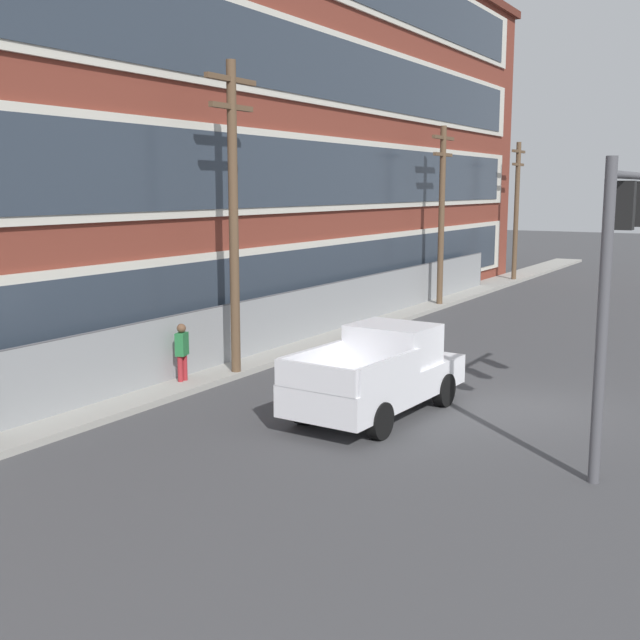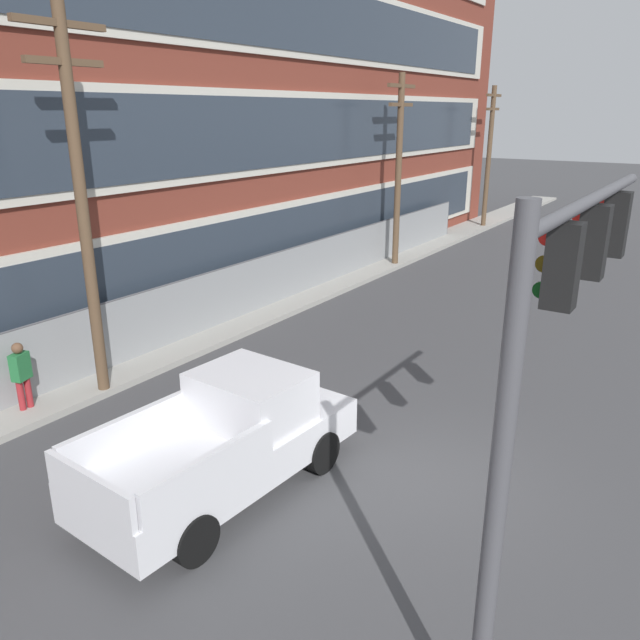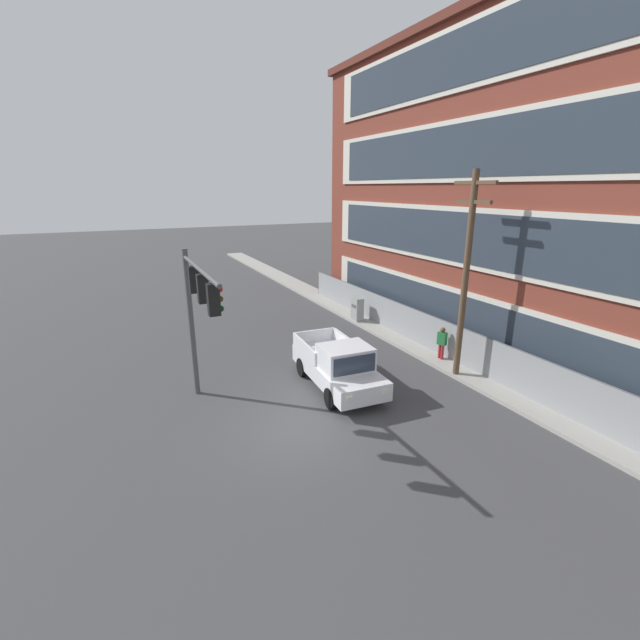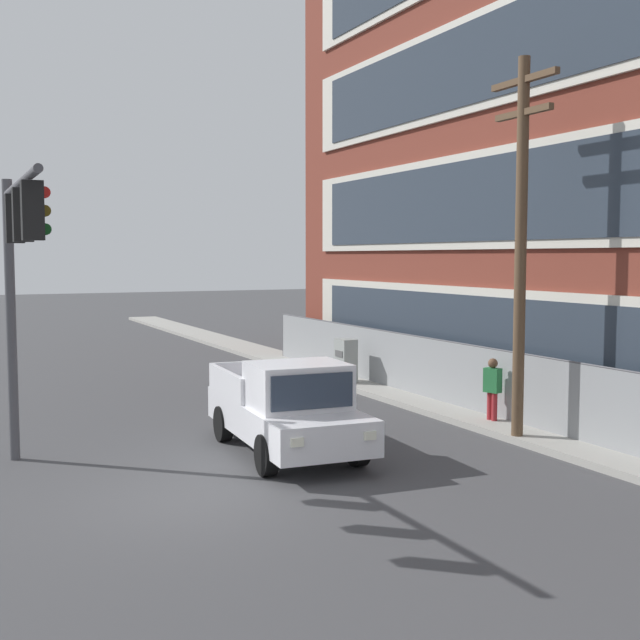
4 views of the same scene
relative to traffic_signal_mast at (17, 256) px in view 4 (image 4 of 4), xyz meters
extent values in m
plane|color=#424244|center=(2.57, 2.52, -4.19)|extent=(160.00, 160.00, 0.00)
cube|color=#9E9B93|center=(2.57, 11.01, -4.11)|extent=(80.00, 1.79, 0.16)
cylinder|color=#4C4C51|center=(-14.01, 11.23, -3.26)|extent=(0.06, 0.06, 1.85)
cylinder|color=#4C4C51|center=(-1.76, 0.00, -1.33)|extent=(0.20, 0.20, 5.72)
cylinder|color=#4C4C51|center=(0.91, 0.00, 1.24)|extent=(5.34, 0.14, 0.14)
cube|color=black|center=(-0.27, 0.00, 0.69)|extent=(0.28, 0.32, 0.90)
cylinder|color=red|center=(-0.27, 0.18, 0.97)|extent=(0.04, 0.18, 0.18)
cylinder|color=#503E08|center=(-0.27, 0.18, 0.69)|extent=(0.04, 0.18, 0.18)
cylinder|color=#0A4011|center=(-0.27, 0.18, 0.41)|extent=(0.04, 0.18, 0.18)
cube|color=black|center=(1.21, 0.00, 0.69)|extent=(0.28, 0.32, 0.90)
cylinder|color=red|center=(1.21, 0.18, 0.97)|extent=(0.04, 0.18, 0.18)
cylinder|color=#503E08|center=(1.21, 0.18, 0.69)|extent=(0.04, 0.18, 0.18)
cylinder|color=#0A4011|center=(1.21, 0.18, 0.41)|extent=(0.04, 0.18, 0.18)
cube|color=black|center=(2.69, 0.00, 0.69)|extent=(0.28, 0.32, 0.90)
cylinder|color=red|center=(2.69, 0.18, 0.97)|extent=(0.04, 0.18, 0.18)
cylinder|color=#503E08|center=(2.69, 0.18, 0.69)|extent=(0.04, 0.18, 0.18)
cylinder|color=#0A4011|center=(2.69, 0.18, 0.41)|extent=(0.04, 0.18, 0.18)
cube|color=silver|center=(0.16, 5.26, -3.44)|extent=(5.28, 2.38, 0.70)
cube|color=silver|center=(0.88, 5.21, -2.63)|extent=(1.66, 1.99, 0.92)
cube|color=#283342|center=(1.67, 5.16, -2.63)|extent=(0.16, 1.70, 0.69)
cube|color=silver|center=(-0.94, 6.30, -2.81)|extent=(2.59, 0.28, 0.56)
cube|color=silver|center=(-1.06, 4.36, -2.81)|extent=(2.59, 0.28, 0.56)
cube|color=silver|center=(-2.38, 5.41, -2.81)|extent=(0.22, 1.99, 0.56)
cylinder|color=black|center=(1.76, 6.11, -3.79)|extent=(0.81, 0.31, 0.80)
cylinder|color=black|center=(1.64, 4.21, -3.79)|extent=(0.81, 0.31, 0.80)
cylinder|color=black|center=(-1.33, 6.30, -3.79)|extent=(0.81, 0.31, 0.80)
cylinder|color=black|center=(-1.45, 4.40, -3.79)|extent=(0.81, 0.31, 0.80)
cube|color=white|center=(2.80, 5.82, -3.33)|extent=(0.07, 0.24, 0.16)
cube|color=white|center=(2.71, 4.38, -3.33)|extent=(0.07, 0.24, 0.16)
cylinder|color=brown|center=(1.54, 10.31, 0.06)|extent=(0.26, 0.26, 8.50)
cube|color=brown|center=(1.54, 10.31, 3.81)|extent=(2.09, 0.14, 0.14)
cube|color=brown|center=(1.54, 10.31, 3.11)|extent=(1.78, 0.14, 0.14)
cube|color=#939993|center=(-6.99, 10.42, -3.42)|extent=(0.71, 0.49, 1.54)
cube|color=#515151|center=(-6.99, 10.17, -3.11)|extent=(0.50, 0.02, 0.20)
cylinder|color=maroon|center=(-0.16, 10.87, -3.76)|extent=(0.14, 0.14, 0.85)
cylinder|color=maroon|center=(0.02, 10.87, -3.76)|extent=(0.14, 0.14, 0.85)
cube|color=#236B38|center=(-0.07, 10.87, -3.04)|extent=(0.46, 0.35, 0.60)
sphere|color=brown|center=(-0.07, 10.87, -2.62)|extent=(0.24, 0.24, 0.24)
camera|label=1|loc=(-15.98, -2.72, 1.00)|focal=45.00mm
camera|label=2|loc=(-6.78, -1.38, 2.19)|focal=35.00mm
camera|label=3|loc=(14.21, -2.32, 3.63)|focal=24.00mm
camera|label=4|loc=(15.61, -1.38, -0.01)|focal=45.00mm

